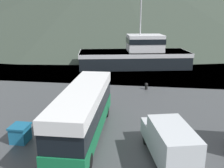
# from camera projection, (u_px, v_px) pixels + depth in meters

# --- Properties ---
(water_surface) EXTENTS (240.00, 240.00, 0.00)m
(water_surface) POSITION_uv_depth(u_px,v_px,m) (144.00, 27.00, 143.49)
(water_surface) COLOR slate
(water_surface) RESTS_ON ground
(tour_bus) EXTENTS (2.70, 10.41, 3.43)m
(tour_bus) POSITION_uv_depth(u_px,v_px,m) (84.00, 111.00, 16.83)
(tour_bus) COLOR #146B3D
(tour_bus) RESTS_ON ground
(delivery_van) EXTENTS (3.23, 5.74, 2.33)m
(delivery_van) POSITION_uv_depth(u_px,v_px,m) (169.00, 141.00, 14.21)
(delivery_van) COLOR silver
(delivery_van) RESTS_ON ground
(fishing_boat) EXTENTS (17.74, 9.32, 11.36)m
(fishing_boat) POSITION_uv_depth(u_px,v_px,m) (136.00, 55.00, 38.83)
(fishing_boat) COLOR black
(fishing_boat) RESTS_ON water_surface
(storage_bin) EXTENTS (1.16, 1.27, 1.16)m
(storage_bin) POSITION_uv_depth(u_px,v_px,m) (20.00, 133.00, 16.51)
(storage_bin) COLOR teal
(storage_bin) RESTS_ON ground
(mooring_bollard) EXTENTS (0.36, 0.36, 0.73)m
(mooring_bollard) POSITION_uv_depth(u_px,v_px,m) (146.00, 86.00, 27.83)
(mooring_bollard) COLOR black
(mooring_bollard) RESTS_ON ground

